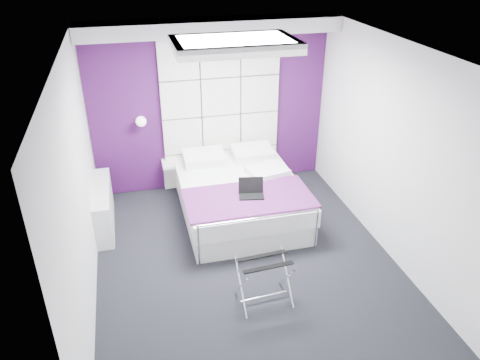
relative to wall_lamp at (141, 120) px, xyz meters
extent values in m
plane|color=black|center=(1.05, -2.06, -1.22)|extent=(4.40, 4.40, 0.00)
plane|color=white|center=(1.05, -2.06, 1.38)|extent=(4.40, 4.40, 0.00)
plane|color=silver|center=(1.05, 0.14, 0.08)|extent=(3.60, 0.00, 3.60)
plane|color=silver|center=(-0.75, -2.06, 0.08)|extent=(0.00, 4.40, 4.40)
plane|color=silver|center=(2.85, -2.06, 0.08)|extent=(0.00, 4.40, 4.40)
cube|color=#401048|center=(1.05, 0.13, 0.08)|extent=(3.58, 0.02, 2.58)
cube|color=silver|center=(1.05, -0.11, 1.28)|extent=(3.58, 0.50, 0.20)
sphere|color=white|center=(0.00, 0.00, 0.00)|extent=(0.15, 0.15, 0.15)
cube|color=silver|center=(-0.64, -0.76, -0.92)|extent=(0.22, 1.20, 0.60)
cube|color=silver|center=(1.23, -0.94, -1.07)|extent=(1.57, 1.97, 0.30)
cube|color=white|center=(1.23, -0.94, -0.80)|extent=(1.61, 2.01, 0.25)
cube|color=#4E1757|center=(1.23, -1.43, -0.66)|extent=(1.67, 0.89, 0.03)
cube|color=silver|center=(0.45, -0.04, -0.72)|extent=(0.41, 0.32, 0.05)
cube|color=black|center=(1.06, -2.74, -0.68)|extent=(0.56, 0.41, 0.01)
cube|color=black|center=(1.27, -1.42, -0.64)|extent=(0.32, 0.22, 0.02)
cube|color=black|center=(1.27, -1.30, -0.52)|extent=(0.32, 0.01, 0.21)
camera|label=1|loc=(-0.16, -6.51, 2.41)|focal=35.00mm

